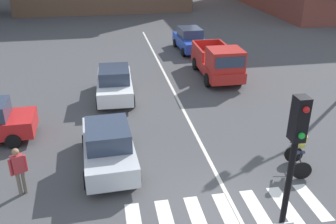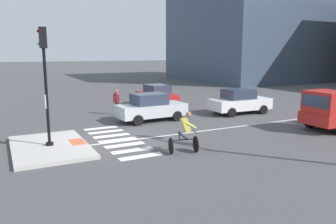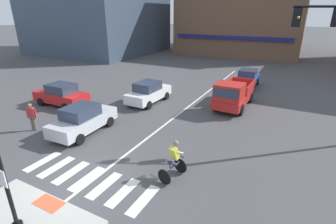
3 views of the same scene
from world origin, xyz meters
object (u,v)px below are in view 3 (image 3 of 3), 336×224
pickup_truck_red_eastbound_far (233,95)px  car_red_cross_left (61,95)px  car_silver_westbound_near (83,119)px  cyclist (174,159)px  car_white_westbound_far (148,92)px  pedestrian_at_curb_left (32,115)px  car_blue_eastbound_distant (247,79)px

pickup_truck_red_eastbound_far → car_red_cross_left: bearing=-155.0°
car_silver_westbound_near → cyclist: 6.67m
car_white_westbound_far → pedestrian_at_curb_left: size_ratio=2.49×
cyclist → pickup_truck_red_eastbound_far: bearing=89.8°
car_red_cross_left → pedestrian_at_curb_left: 4.40m
car_blue_eastbound_distant → car_silver_westbound_near: size_ratio=1.00×
pickup_truck_red_eastbound_far → pedestrian_at_curb_left: (-9.34, -9.20, 0.00)m
pickup_truck_red_eastbound_far → car_silver_westbound_near: bearing=-129.2°
car_silver_westbound_near → car_white_westbound_far: bearing=85.2°
car_red_cross_left → pickup_truck_red_eastbound_far: (11.43, 5.34, 0.17)m
pickup_truck_red_eastbound_far → pedestrian_at_curb_left: size_ratio=3.07×
car_white_westbound_far → cyclist: cyclist is taller
car_red_cross_left → car_white_westbound_far: 6.46m
car_silver_westbound_near → cyclist: size_ratio=2.48×
car_white_westbound_far → pickup_truck_red_eastbound_far: (6.02, 1.80, 0.17)m
pickup_truck_red_eastbound_far → car_white_westbound_far: bearing=-163.4°
car_white_westbound_far → pedestrian_at_curb_left: (-3.32, -7.40, 0.17)m
car_white_westbound_far → cyclist: bearing=-52.0°
car_red_cross_left → pedestrian_at_curb_left: bearing=-61.6°
car_silver_westbound_near → pedestrian_at_curb_left: pedestrian_at_curb_left is taller
car_blue_eastbound_distant → pickup_truck_red_eastbound_far: 6.12m
car_silver_westbound_near → pedestrian_at_curb_left: bearing=-157.1°
car_red_cross_left → car_blue_eastbound_distant: (11.21, 11.46, 0.00)m
car_blue_eastbound_distant → pedestrian_at_curb_left: bearing=-120.8°
car_blue_eastbound_distant → car_silver_westbound_near: 15.48m
car_silver_westbound_near → cyclist: (6.51, -1.44, 0.06)m
pickup_truck_red_eastbound_far → cyclist: 9.46m
car_white_westbound_far → pickup_truck_red_eastbound_far: 6.29m
cyclist → pedestrian_at_curb_left: size_ratio=1.01×
cyclist → car_blue_eastbound_distant: bearing=90.7°
car_white_westbound_far → car_silver_westbound_near: bearing=-94.8°
car_blue_eastbound_distant → pedestrian_at_curb_left: 17.83m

